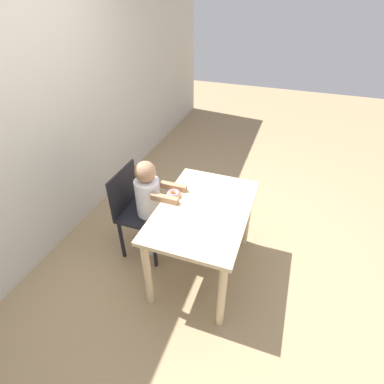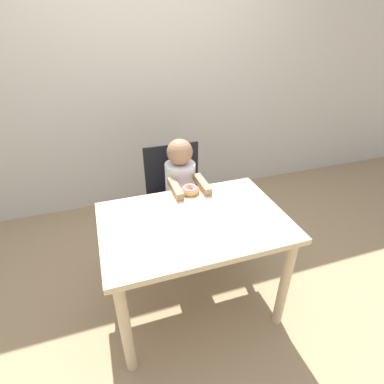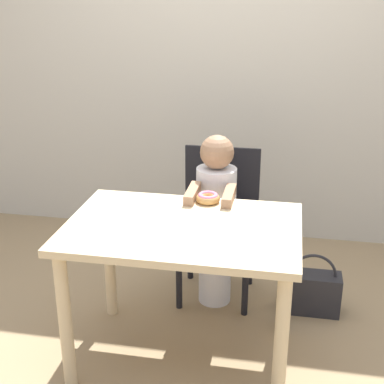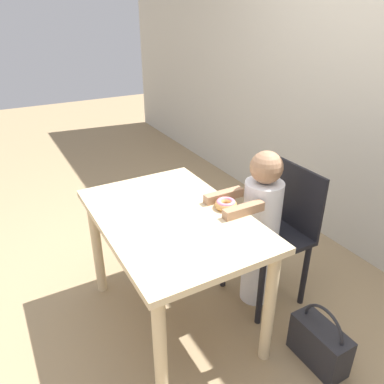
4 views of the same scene
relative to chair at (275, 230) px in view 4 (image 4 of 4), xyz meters
The scene contains 7 objects.
ground_plane 0.81m from the chair, 96.72° to the right, with size 12.00×12.00×0.00m, color #997F5B.
dining_table 0.67m from the chair, 96.72° to the right, with size 1.07×0.72×0.72m.
chair is the anchor object (origin of this frame).
child_figure 0.13m from the chair, 90.00° to the right, with size 0.24×0.44×1.00m.
donut 0.46m from the chair, 91.08° to the right, with size 0.12×0.12×0.05m.
napkin 0.70m from the chair, 92.79° to the right, with size 0.30×0.30×0.00m.
handbag 0.67m from the chair, 13.01° to the right, with size 0.31×0.14×0.36m.
Camera 4 is at (1.51, -0.73, 1.70)m, focal length 35.00 mm.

